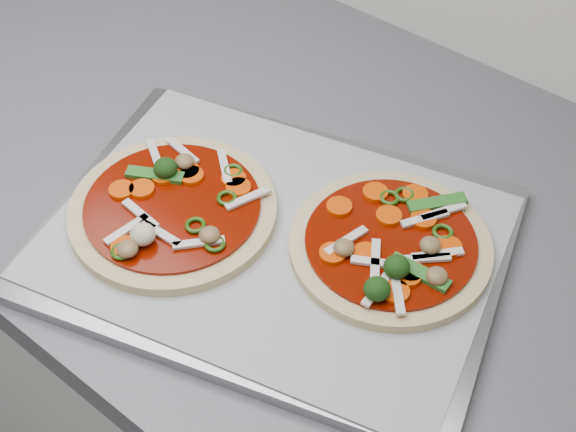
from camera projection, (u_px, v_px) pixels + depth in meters
The scene contains 5 objects.
base_cabinet at pixel (36, 221), 1.43m from camera, with size 3.60×0.60×0.86m, color silver.
baking_tray at pixel (274, 242), 0.77m from camera, with size 0.43×0.32×0.01m, color gray.
parchment at pixel (274, 236), 0.76m from camera, with size 0.41×0.30×0.00m, color #96969A.
pizza_left at pixel (173, 208), 0.77m from camera, with size 0.26×0.26×0.03m.
pizza_right at pixel (392, 246), 0.74m from camera, with size 0.26×0.26×0.03m.
Camera 1 is at (0.95, 0.83, 1.49)m, focal length 50.00 mm.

